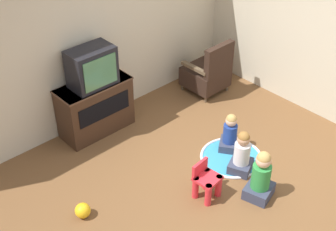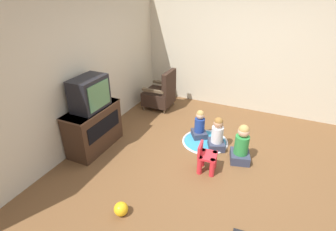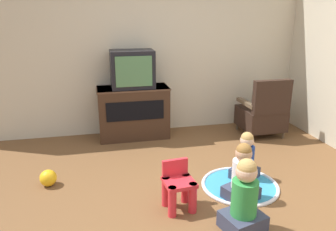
# 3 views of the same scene
# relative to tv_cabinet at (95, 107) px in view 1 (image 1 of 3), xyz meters

# --- Properties ---
(ground_plane) EXTENTS (30.00, 30.00, 0.00)m
(ground_plane) POSITION_rel_tv_cabinet_xyz_m (0.42, -1.99, -0.39)
(ground_plane) COLOR brown
(wall_back) EXTENTS (5.32, 0.12, 2.54)m
(wall_back) POSITION_rel_tv_cabinet_xyz_m (0.08, 0.31, 0.88)
(wall_back) COLOR beige
(wall_back) RESTS_ON ground_plane
(tv_cabinet) EXTENTS (1.02, 0.46, 0.75)m
(tv_cabinet) POSITION_rel_tv_cabinet_xyz_m (0.00, 0.00, 0.00)
(tv_cabinet) COLOR #382316
(tv_cabinet) RESTS_ON ground_plane
(television) EXTENTS (0.60, 0.39, 0.53)m
(television) POSITION_rel_tv_cabinet_xyz_m (0.00, -0.02, 0.63)
(television) COLOR black
(television) RESTS_ON tv_cabinet
(black_armchair) EXTENTS (0.59, 0.61, 0.88)m
(black_armchair) POSITION_rel_tv_cabinet_xyz_m (1.88, -0.34, -0.06)
(black_armchair) COLOR brown
(black_armchair) RESTS_ON ground_plane
(yellow_kid_chair) EXTENTS (0.31, 0.29, 0.46)m
(yellow_kid_chair) POSITION_rel_tv_cabinet_xyz_m (0.19, -1.93, -0.18)
(yellow_kid_chair) COLOR red
(yellow_kid_chair) RESTS_ON ground_plane
(play_mat) EXTENTS (0.82, 0.82, 0.04)m
(play_mat) POSITION_rel_tv_cabinet_xyz_m (0.93, -1.69, -0.38)
(play_mat) COLOR teal
(play_mat) RESTS_ON ground_plane
(child_watching_left) EXTENTS (0.37, 0.36, 0.55)m
(child_watching_left) POSITION_rel_tv_cabinet_xyz_m (1.05, -1.54, -0.15)
(child_watching_left) COLOR #33384C
(child_watching_left) RESTS_ON ground_plane
(child_watching_center) EXTENTS (0.40, 0.37, 0.66)m
(child_watching_center) POSITION_rel_tv_cabinet_xyz_m (0.64, -2.36, -0.10)
(child_watching_center) COLOR #33384C
(child_watching_center) RESTS_ON ground_plane
(child_watching_right) EXTENTS (0.39, 0.37, 0.60)m
(child_watching_right) POSITION_rel_tv_cabinet_xyz_m (0.83, -1.92, -0.13)
(child_watching_right) COLOR #33384C
(child_watching_right) RESTS_ON ground_plane
(toy_ball) EXTENTS (0.18, 0.18, 0.18)m
(toy_ball) POSITION_rel_tv_cabinet_xyz_m (-1.07, -1.23, -0.30)
(toy_ball) COLOR yellow
(toy_ball) RESTS_ON ground_plane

